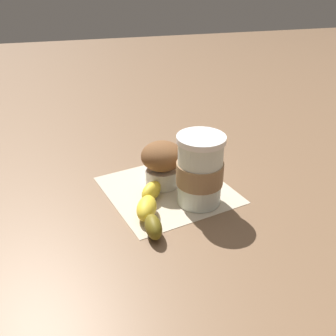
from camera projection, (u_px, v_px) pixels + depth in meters
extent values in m
plane|color=brown|center=(168.00, 190.00, 0.74)|extent=(3.00, 3.00, 0.00)
cube|color=beige|center=(168.00, 190.00, 0.74)|extent=(0.26, 0.26, 0.00)
cylinder|color=silver|center=(200.00, 173.00, 0.68)|extent=(0.08, 0.08, 0.12)
cylinder|color=white|center=(201.00, 139.00, 0.64)|extent=(0.08, 0.08, 0.01)
cylinder|color=#997551|center=(200.00, 173.00, 0.68)|extent=(0.08, 0.08, 0.04)
cylinder|color=white|center=(162.00, 176.00, 0.75)|extent=(0.06, 0.06, 0.03)
ellipsoid|color=brown|center=(162.00, 156.00, 0.73)|extent=(0.08, 0.08, 0.05)
ellipsoid|color=yellow|center=(151.00, 191.00, 0.70)|extent=(0.05, 0.06, 0.03)
ellipsoid|color=yellow|center=(147.00, 208.00, 0.66)|extent=(0.05, 0.07, 0.03)
ellipsoid|color=brown|center=(153.00, 227.00, 0.61)|extent=(0.03, 0.05, 0.03)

